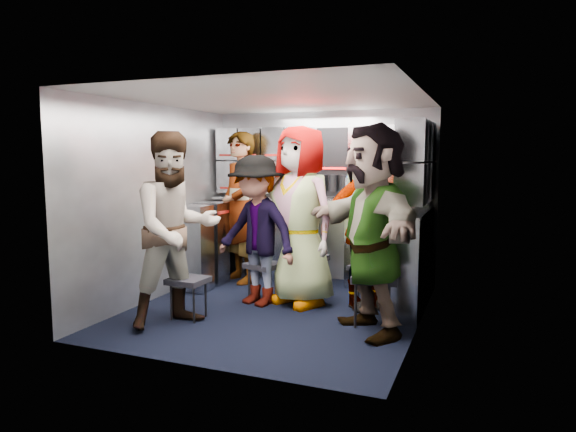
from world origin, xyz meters
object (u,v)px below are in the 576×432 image
at_px(jump_seat_mid_left, 264,267).
at_px(jump_seat_near_left, 188,282).
at_px(attendant_standing, 240,208).
at_px(attendant_arc_c, 301,216).
at_px(jump_seat_mid_right, 368,270).
at_px(jump_seat_center, 306,261).
at_px(attendant_arc_b, 256,231).
at_px(attendant_arc_e, 372,229).
at_px(attendant_arc_a, 176,230).
at_px(jump_seat_near_right, 375,280).
at_px(attendant_arc_d, 365,228).

bearing_deg(jump_seat_mid_left, jump_seat_near_left, -114.90).
relative_size(attendant_standing, attendant_arc_c, 0.99).
distance_m(jump_seat_mid_right, attendant_standing, 1.80).
xyz_separation_m(jump_seat_mid_left, jump_seat_center, (0.42, 0.19, 0.07)).
xyz_separation_m(attendant_standing, attendant_arc_b, (0.60, -0.81, -0.14)).
bearing_deg(attendant_arc_b, jump_seat_mid_left, 108.19).
bearing_deg(attendant_arc_e, jump_seat_center, -171.41).
bearing_deg(attendant_arc_a, attendant_arc_c, -4.66).
xyz_separation_m(jump_seat_center, attendant_arc_e, (0.88, -0.78, 0.50)).
xyz_separation_m(attendant_arc_b, attendant_arc_c, (0.42, 0.19, 0.15)).
height_order(jump_seat_center, attendant_arc_e, attendant_arc_e).
bearing_deg(jump_seat_near_right, attendant_arc_a, -159.63).
bearing_deg(jump_seat_mid_right, jump_seat_near_left, -141.86).
height_order(jump_seat_mid_right, attendant_arc_c, attendant_arc_c).
distance_m(attendant_arc_a, attendant_arc_e, 1.76).
distance_m(jump_seat_mid_left, attendant_standing, 1.04).
distance_m(jump_seat_mid_left, attendant_arc_e, 1.54).
relative_size(attendant_standing, attendant_arc_e, 1.00).
height_order(jump_seat_mid_right, attendant_arc_e, attendant_arc_e).
relative_size(jump_seat_center, attendant_arc_d, 0.29).
xyz_separation_m(attendant_arc_a, attendant_arc_d, (1.48, 1.16, -0.06)).
height_order(jump_seat_mid_left, jump_seat_mid_right, jump_seat_mid_left).
xyz_separation_m(attendant_arc_b, attendant_arc_d, (1.08, 0.30, 0.04)).
bearing_deg(attendant_arc_e, attendant_standing, -162.57).
xyz_separation_m(jump_seat_mid_left, attendant_arc_e, (1.30, -0.59, 0.56)).
bearing_deg(jump_seat_mid_left, attendant_arc_b, -90.00).
height_order(attendant_arc_c, attendant_arc_e, attendant_arc_c).
bearing_deg(jump_seat_mid_left, jump_seat_near_right, -17.50).
bearing_deg(jump_seat_near_left, jump_seat_mid_right, 38.14).
height_order(jump_seat_center, attendant_arc_a, attendant_arc_a).
bearing_deg(jump_seat_mid_right, attendant_arc_c, -156.29).
bearing_deg(jump_seat_near_left, attendant_standing, 97.68).
relative_size(jump_seat_mid_left, attendant_standing, 0.23).
bearing_deg(attendant_arc_c, attendant_arc_e, -9.87).
distance_m(attendant_arc_a, attendant_arc_d, 1.88).
xyz_separation_m(attendant_arc_c, attendant_arc_d, (0.66, 0.11, -0.10)).
height_order(attendant_arc_a, attendant_arc_b, attendant_arc_a).
distance_m(jump_seat_near_right, attendant_arc_a, 1.87).
distance_m(attendant_standing, attendant_arc_a, 1.68).
bearing_deg(jump_seat_near_left, jump_seat_near_right, 14.87).
bearing_deg(jump_seat_center, jump_seat_mid_left, -155.80).
relative_size(jump_seat_center, attendant_arc_b, 0.31).
bearing_deg(attendant_arc_e, jump_seat_near_left, -120.89).
xyz_separation_m(jump_seat_near_left, jump_seat_mid_right, (1.48, 1.16, 0.00)).
bearing_deg(attendant_arc_c, attendant_arc_d, 33.67).
relative_size(jump_seat_near_left, attendant_standing, 0.22).
xyz_separation_m(jump_seat_mid_left, attendant_arc_b, (0.00, -0.18, 0.42)).
relative_size(jump_seat_mid_right, attendant_arc_b, 0.28).
height_order(jump_seat_near_left, attendant_arc_b, attendant_arc_b).
bearing_deg(attendant_arc_c, jump_seat_mid_right, 48.01).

